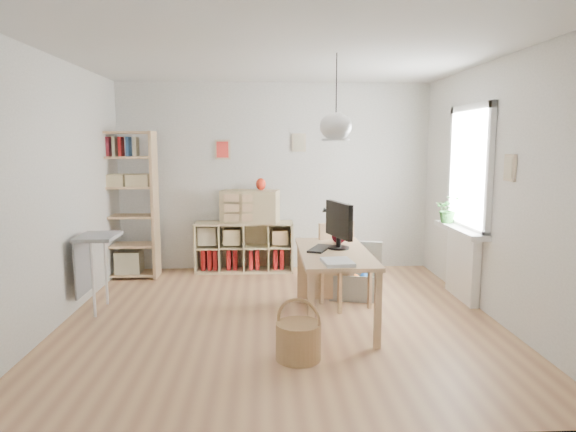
{
  "coord_description": "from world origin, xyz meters",
  "views": [
    {
      "loc": [
        -0.17,
        -5.23,
        1.83
      ],
      "look_at": [
        0.1,
        0.3,
        1.05
      ],
      "focal_mm": 32.0,
      "sensor_mm": 36.0,
      "label": 1
    }
  ],
  "objects_px": {
    "chair": "(343,259)",
    "drawer_chest": "(250,206)",
    "desk": "(334,260)",
    "tall_bookshelf": "(126,199)",
    "cube_shelf": "(243,250)",
    "monitor": "(339,223)",
    "storage_chest": "(357,279)"
  },
  "relations": [
    {
      "from": "chair",
      "to": "drawer_chest",
      "type": "bearing_deg",
      "value": 100.76
    },
    {
      "from": "desk",
      "to": "chair",
      "type": "distance_m",
      "value": 0.62
    },
    {
      "from": "desk",
      "to": "tall_bookshelf",
      "type": "height_order",
      "value": "tall_bookshelf"
    },
    {
      "from": "drawer_chest",
      "to": "desk",
      "type": "bearing_deg",
      "value": -56.39
    },
    {
      "from": "cube_shelf",
      "to": "monitor",
      "type": "bearing_deg",
      "value": -62.92
    },
    {
      "from": "cube_shelf",
      "to": "storage_chest",
      "type": "xyz_separation_m",
      "value": [
        1.43,
        -1.33,
        -0.09
      ]
    },
    {
      "from": "storage_chest",
      "to": "tall_bookshelf",
      "type": "bearing_deg",
      "value": 173.33
    },
    {
      "from": "drawer_chest",
      "to": "cube_shelf",
      "type": "bearing_deg",
      "value": 171.18
    },
    {
      "from": "storage_chest",
      "to": "monitor",
      "type": "xyz_separation_m",
      "value": [
        -0.35,
        -0.78,
        0.81
      ]
    },
    {
      "from": "desk",
      "to": "cube_shelf",
      "type": "distance_m",
      "value": 2.48
    },
    {
      "from": "storage_chest",
      "to": "drawer_chest",
      "type": "height_order",
      "value": "drawer_chest"
    },
    {
      "from": "storage_chest",
      "to": "monitor",
      "type": "height_order",
      "value": "monitor"
    },
    {
      "from": "storage_chest",
      "to": "chair",
      "type": "bearing_deg",
      "value": -112.5
    },
    {
      "from": "cube_shelf",
      "to": "drawer_chest",
      "type": "distance_m",
      "value": 0.66
    },
    {
      "from": "cube_shelf",
      "to": "chair",
      "type": "relative_size",
      "value": 1.49
    },
    {
      "from": "chair",
      "to": "drawer_chest",
      "type": "height_order",
      "value": "drawer_chest"
    },
    {
      "from": "desk",
      "to": "monitor",
      "type": "bearing_deg",
      "value": 62.68
    },
    {
      "from": "cube_shelf",
      "to": "storage_chest",
      "type": "distance_m",
      "value": 1.95
    },
    {
      "from": "desk",
      "to": "storage_chest",
      "type": "relative_size",
      "value": 1.88
    },
    {
      "from": "desk",
      "to": "chair",
      "type": "relative_size",
      "value": 1.6
    },
    {
      "from": "desk",
      "to": "cube_shelf",
      "type": "bearing_deg",
      "value": 114.61
    },
    {
      "from": "desk",
      "to": "tall_bookshelf",
      "type": "xyz_separation_m",
      "value": [
        -2.59,
        1.95,
        0.43
      ]
    },
    {
      "from": "tall_bookshelf",
      "to": "chair",
      "type": "relative_size",
      "value": 2.13
    },
    {
      "from": "chair",
      "to": "storage_chest",
      "type": "height_order",
      "value": "chair"
    },
    {
      "from": "desk",
      "to": "drawer_chest",
      "type": "xyz_separation_m",
      "value": [
        -0.91,
        2.19,
        0.29
      ]
    },
    {
      "from": "monitor",
      "to": "storage_chest",
      "type": "bearing_deg",
      "value": 49.62
    },
    {
      "from": "cube_shelf",
      "to": "desk",
      "type": "bearing_deg",
      "value": -65.39
    },
    {
      "from": "chair",
      "to": "monitor",
      "type": "xyz_separation_m",
      "value": [
        -0.12,
        -0.46,
        0.49
      ]
    },
    {
      "from": "cube_shelf",
      "to": "monitor",
      "type": "height_order",
      "value": "monitor"
    },
    {
      "from": "tall_bookshelf",
      "to": "storage_chest",
      "type": "height_order",
      "value": "tall_bookshelf"
    },
    {
      "from": "desk",
      "to": "drawer_chest",
      "type": "bearing_deg",
      "value": 112.53
    },
    {
      "from": "desk",
      "to": "cube_shelf",
      "type": "height_order",
      "value": "desk"
    }
  ]
}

